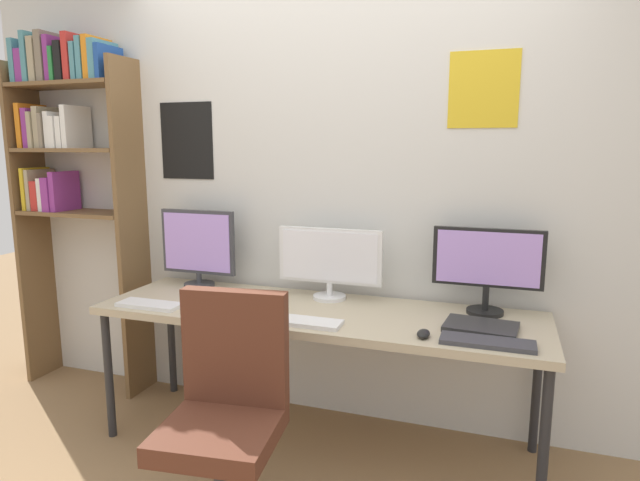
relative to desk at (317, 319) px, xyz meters
name	(u,v)px	position (x,y,z in m)	size (l,w,h in m)	color
wall_back	(341,193)	(0.00, 0.42, 0.61)	(4.67, 0.11, 2.60)	silver
desk	(317,319)	(0.00, 0.00, 0.00)	(2.27, 0.68, 0.74)	tan
bookshelf	(68,153)	(-1.74, 0.23, 0.83)	(0.83, 0.28, 2.24)	brown
office_chair	(226,442)	(-0.12, -0.75, -0.29)	(0.52, 0.52, 0.99)	#2D2D33
monitor_left	(198,246)	(-0.81, 0.21, 0.29)	(0.47, 0.18, 0.46)	#38383D
monitor_center	(330,260)	(0.00, 0.21, 0.27)	(0.58, 0.18, 0.39)	silver
monitor_right	(487,264)	(0.81, 0.21, 0.30)	(0.53, 0.18, 0.43)	black
keyboard_left	(150,305)	(-0.84, -0.23, 0.06)	(0.34, 0.13, 0.02)	silver
keyboard_center	(301,321)	(0.00, -0.23, 0.06)	(0.39, 0.13, 0.02)	silver
keyboard_right	(487,342)	(0.84, -0.23, 0.06)	(0.39, 0.13, 0.02)	#38383D
mouse_left_side	(193,304)	(-0.62, -0.17, 0.07)	(0.06, 0.10, 0.03)	silver
mouse_right_side	(423,334)	(0.57, -0.23, 0.07)	(0.06, 0.10, 0.03)	black
laptop_closed	(481,327)	(0.81, -0.04, 0.06)	(0.32, 0.22, 0.02)	#2D2D2D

